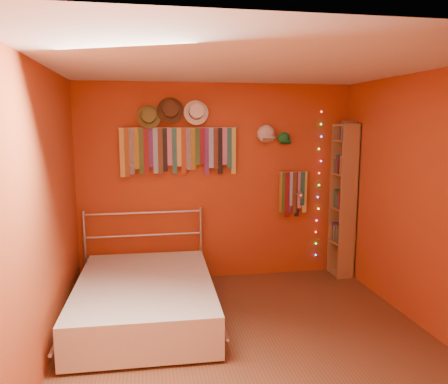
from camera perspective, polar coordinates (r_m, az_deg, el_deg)
ground at (r=4.31m, az=3.31°, el=-18.83°), size 3.50×3.50×0.00m
back_wall at (r=5.57m, az=-0.78°, el=1.21°), size 3.50×0.02×2.50m
right_wall at (r=4.62m, az=25.10°, el=-1.32°), size 0.02×3.50×2.50m
left_wall at (r=3.87m, az=-22.64°, el=-3.04°), size 0.02×3.50×2.50m
ceiling at (r=3.84m, az=3.67°, el=16.34°), size 3.50×3.50×0.02m
tie_rack at (r=5.40m, az=-5.99°, el=5.63°), size 1.45×0.03×0.60m
small_tie_rack at (r=5.77m, az=9.00°, el=0.05°), size 0.40×0.03×0.60m
fedora_olive at (r=5.35m, az=-9.79°, el=9.71°), size 0.28×0.15×0.28m
fedora_brown at (r=5.36m, az=-7.00°, el=10.60°), size 0.32×0.18×0.32m
fedora_white at (r=5.39m, az=-3.62°, el=10.42°), size 0.30×0.16×0.30m
cap_white at (r=5.60m, az=5.50°, el=7.56°), size 0.20×0.25×0.20m
cap_green at (r=5.67m, az=7.84°, el=6.96°), size 0.17×0.21×0.17m
fairy_lights at (r=5.91m, az=12.25°, el=0.88°), size 0.06×0.02×1.94m
reading_lamp at (r=5.64m, az=9.90°, el=-0.43°), size 0.07×0.29×0.09m
bookshelf at (r=5.91m, az=15.66°, el=-0.97°), size 0.25×0.34×2.00m
bed at (r=4.69m, az=-10.27°, el=-13.50°), size 1.51×2.02×0.97m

